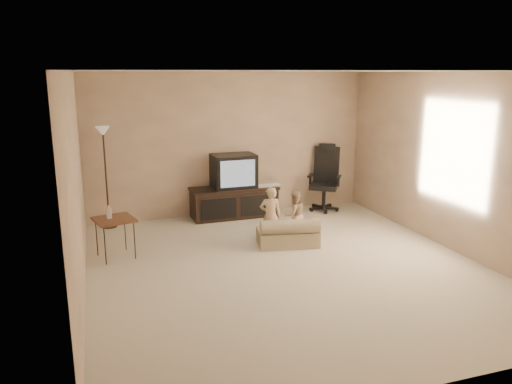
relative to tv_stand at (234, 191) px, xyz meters
The scene contains 9 objects.
floor 2.53m from the tv_stand, 90.05° to the right, with size 5.50×5.50×0.00m, color beige.
room_shell 2.71m from the tv_stand, 90.05° to the right, with size 5.50×5.50×5.50m.
tv_stand is the anchor object (origin of this frame).
office_chair 1.71m from the tv_stand, ahead, with size 0.78×0.78×1.21m.
side_table 2.54m from the tv_stand, 145.96° to the right, with size 0.61×0.61×0.75m.
floor_lamp 2.26m from the tv_stand, behind, with size 0.26×0.26×1.65m.
child_sofa 1.78m from the tv_stand, 79.03° to the right, with size 0.95×0.64×0.43m.
toddler_left 1.58m from the tv_stand, 86.20° to the right, with size 0.32×0.23×0.87m, color tan.
toddler_right 1.55m from the tv_stand, 69.65° to the right, with size 0.36×0.20×0.75m, color tan.
Camera 1 is at (-2.29, -5.69, 2.49)m, focal length 35.00 mm.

